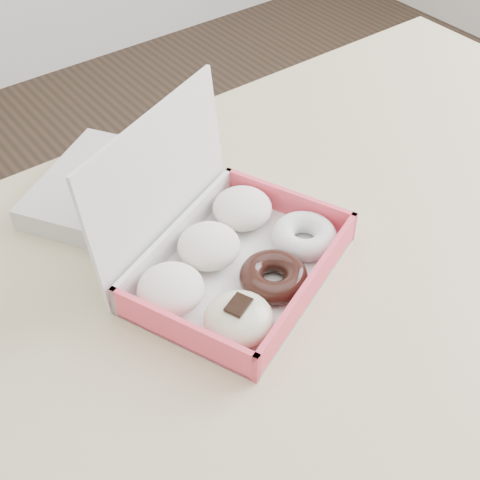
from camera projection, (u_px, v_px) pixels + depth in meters
ground at (313, 466)px, 1.51m from camera, size 4.00×4.00×0.00m
table at (346, 254)px, 1.05m from camera, size 1.20×0.80×0.75m
donut_box at (228, 254)px, 0.89m from camera, size 0.36×0.34×0.21m
newspapers at (105, 188)px, 1.02m from camera, size 0.29×0.27×0.04m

